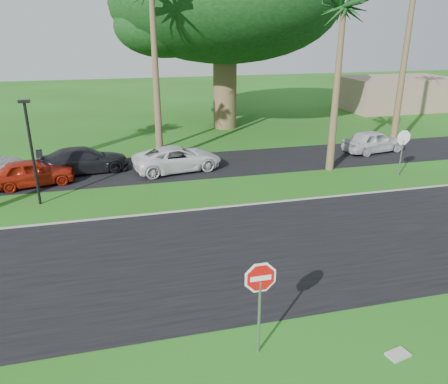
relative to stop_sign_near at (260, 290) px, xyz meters
The scene contains 15 objects.
ground 3.52m from the stop_sign_near, 99.46° to the left, with size 120.00×120.00×0.00m, color #224D13.
road 5.33m from the stop_sign_near, 95.71° to the left, with size 120.00×8.00×0.02m, color black.
parking_strip 15.61m from the stop_sign_near, 91.85° to the left, with size 120.00×5.00×0.02m, color black.
curb 9.23m from the stop_sign_near, 93.16° to the left, with size 120.00×0.12×0.06m, color gray.
stop_sign_near is the anchor object (origin of this frame).
stop_sign_far 15.91m from the stop_sign_near, 43.73° to the left, with size 1.05×0.07×2.62m.
palm_right_near 16.81m from the stop_sign_near, 56.82° to the left, with size 5.00×5.00×9.50m.
canopy_tree 26.58m from the stop_sign_near, 77.59° to the left, with size 16.50×16.50×13.12m.
streetlight_right 13.24m from the stop_sign_near, 119.48° to the left, with size 0.45×0.25×4.64m.
building_far 37.33m from the stop_sign_near, 50.98° to the left, with size 10.00×6.00×3.00m, color gray.
car_red 15.88m from the stop_sign_near, 116.78° to the left, with size 1.60×3.98×1.36m, color #9F1C0D.
car_dark 16.46m from the stop_sign_near, 106.69° to the left, with size 1.92×4.73×1.37m, color black.
car_minivan 14.87m from the stop_sign_near, 89.07° to the left, with size 2.23×4.83×1.34m, color silver.
car_pickup 20.20m from the stop_sign_near, 50.58° to the left, with size 1.65×4.10×1.40m, color silver.
utility_slab 3.81m from the stop_sign_near, 16.37° to the right, with size 0.55×0.35×0.06m, color #9B9C94.
Camera 1 is at (-2.41, -11.15, 7.45)m, focal length 35.00 mm.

